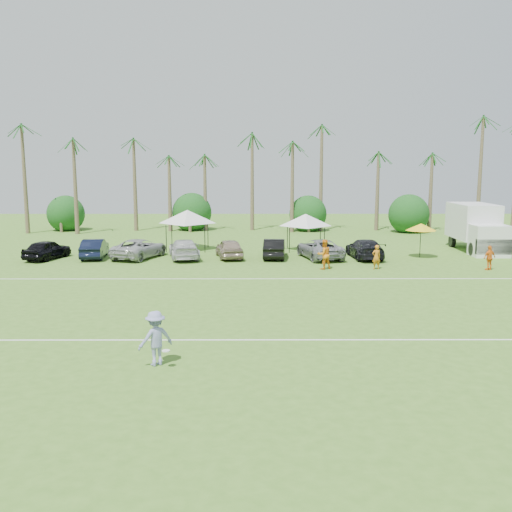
{
  "coord_description": "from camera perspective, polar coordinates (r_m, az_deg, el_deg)",
  "views": [
    {
      "loc": [
        0.48,
        -19.23,
        6.68
      ],
      "look_at": [
        0.58,
        12.62,
        1.6
      ],
      "focal_mm": 40.0,
      "sensor_mm": 36.0,
      "label": 1
    }
  ],
  "objects": [
    {
      "name": "parked_car_7",
      "position": [
        42.02,
        10.82,
        0.72
      ],
      "size": [
        2.3,
        4.97,
        1.41
      ],
      "primitive_type": "imported",
      "rotation": [
        0.0,
        0.0,
        3.21
      ],
      "color": "black",
      "rests_on": "ground"
    },
    {
      "name": "parked_car_4",
      "position": [
        41.44,
        -2.68,
        0.76
      ],
      "size": [
        2.4,
        4.36,
        1.41
      ],
      "primitive_type": "imported",
      "rotation": [
        0.0,
        0.0,
        3.33
      ],
      "color": "gray",
      "rests_on": "ground"
    },
    {
      "name": "palm_tree_7",
      "position": [
        57.82,
        7.47,
        12.34
      ],
      "size": [
        2.4,
        2.4,
        11.9
      ],
      "color": "brown",
      "rests_on": "ground"
    },
    {
      "name": "palm_tree_1",
      "position": [
        59.87,
        -17.44,
        10.26
      ],
      "size": [
        2.4,
        2.4,
        9.9
      ],
      "color": "brown",
      "rests_on": "ground"
    },
    {
      "name": "bush_tree_1",
      "position": [
        58.8,
        -6.52,
        4.24
      ],
      "size": [
        4.0,
        4.0,
        4.0
      ],
      "color": "brown",
      "rests_on": "ground"
    },
    {
      "name": "parked_car_1",
      "position": [
        43.06,
        -15.85,
        0.74
      ],
      "size": [
        1.94,
        4.4,
        1.41
      ],
      "primitive_type": "imported",
      "rotation": [
        0.0,
        0.0,
        3.25
      ],
      "color": "black",
      "rests_on": "ground"
    },
    {
      "name": "ground",
      "position": [
        20.37,
        -1.55,
        -10.09
      ],
      "size": [
        120.0,
        120.0,
        0.0
      ],
      "primitive_type": "plane",
      "color": "#437121",
      "rests_on": "ground"
    },
    {
      "name": "frisbee_player",
      "position": [
        19.62,
        -10.01,
        -8.1
      ],
      "size": [
        1.39,
        1.25,
        1.87
      ],
      "rotation": [
        0.0,
        0.0,
        3.72
      ],
      "color": "#868BBE",
      "rests_on": "ground"
    },
    {
      "name": "market_umbrella",
      "position": [
        43.07,
        16.17,
        2.8
      ],
      "size": [
        2.25,
        2.25,
        2.51
      ],
      "color": "black",
      "rests_on": "ground"
    },
    {
      "name": "palm_tree_3",
      "position": [
        57.96,
        -8.8,
        12.3
      ],
      "size": [
        2.4,
        2.4,
        11.9
      ],
      "color": "brown",
      "rests_on": "ground"
    },
    {
      "name": "canopy_tent_left",
      "position": [
        45.62,
        -6.89,
        4.6
      ],
      "size": [
        4.58,
        4.58,
        3.71
      ],
      "color": "black",
      "rests_on": "ground"
    },
    {
      "name": "bush_tree_0",
      "position": [
        61.6,
        -18.66,
        4.04
      ],
      "size": [
        4.0,
        4.0,
        4.0
      ],
      "color": "brown",
      "rests_on": "ground"
    },
    {
      "name": "palm_tree_2",
      "position": [
        58.63,
        -12.72,
        11.32
      ],
      "size": [
        2.4,
        2.4,
        10.9
      ],
      "color": "brown",
      "rests_on": "ground"
    },
    {
      "name": "sideline_player_b",
      "position": [
        37.17,
        6.82,
        0.16
      ],
      "size": [
        1.16,
        1.05,
        1.94
      ],
      "primitive_type": "imported",
      "rotation": [
        0.0,
        0.0,
        3.56
      ],
      "color": "orange",
      "rests_on": "ground"
    },
    {
      "name": "canopy_tent_right",
      "position": [
        45.16,
        4.99,
        4.22
      ],
      "size": [
        4.17,
        4.17,
        3.38
      ],
      "color": "black",
      "rests_on": "ground"
    },
    {
      "name": "field_lines",
      "position": [
        28.04,
        -1.16,
        -4.71
      ],
      "size": [
        80.0,
        12.1,
        0.01
      ],
      "color": "white",
      "rests_on": "ground"
    },
    {
      "name": "palm_tree_9",
      "position": [
        59.88,
        17.12,
        10.27
      ],
      "size": [
        2.4,
        2.4,
        9.9
      ],
      "color": "brown",
      "rests_on": "ground"
    },
    {
      "name": "palm_tree_10",
      "position": [
        61.56,
        21.68,
        10.79
      ],
      "size": [
        2.4,
        2.4,
        10.9
      ],
      "color": "brown",
      "rests_on": "ground"
    },
    {
      "name": "palm_tree_0",
      "position": [
        61.5,
        -21.92,
        9.16
      ],
      "size": [
        2.4,
        2.4,
        8.9
      ],
      "color": "brown",
      "rests_on": "ground"
    },
    {
      "name": "bush_tree_3",
      "position": [
        60.46,
        14.73,
        4.13
      ],
      "size": [
        4.0,
        4.0,
        4.0
      ],
      "color": "brown",
      "rests_on": "ground"
    },
    {
      "name": "parked_car_5",
      "position": [
        41.51,
        1.85,
        0.78
      ],
      "size": [
        1.78,
        4.36,
        1.41
      ],
      "primitive_type": "imported",
      "rotation": [
        0.0,
        0.0,
        3.07
      ],
      "color": "black",
      "rests_on": "ground"
    },
    {
      "name": "sideline_player_c",
      "position": [
        39.6,
        22.32,
        -0.17
      ],
      "size": [
        1.01,
        0.73,
        1.59
      ],
      "primitive_type": "imported",
      "rotation": [
        0.0,
        0.0,
        3.56
      ],
      "color": "orange",
      "rests_on": "ground"
    },
    {
      "name": "sideline_player_a",
      "position": [
        37.74,
        11.94,
        -0.11
      ],
      "size": [
        0.66,
        0.52,
        1.59
      ],
      "primitive_type": "imported",
      "rotation": [
        0.0,
        0.0,
        3.4
      ],
      "color": "orange",
      "rests_on": "ground"
    },
    {
      "name": "palm_tree_5",
      "position": [
        57.26,
        -0.67,
        10.74
      ],
      "size": [
        2.4,
        2.4,
        9.9
      ],
      "color": "brown",
      "rests_on": "ground"
    },
    {
      "name": "box_truck",
      "position": [
        47.91,
        21.21,
        2.79
      ],
      "size": [
        2.84,
        7.13,
        3.66
      ],
      "rotation": [
        0.0,
        0.0,
        -0.01
      ],
      "color": "white",
      "rests_on": "ground"
    },
    {
      "name": "parked_car_0",
      "position": [
        43.59,
        -20.18,
        0.62
      ],
      "size": [
        2.72,
        4.42,
        1.41
      ],
      "primitive_type": "imported",
      "rotation": [
        0.0,
        0.0,
        2.87
      ],
      "color": "black",
      "rests_on": "ground"
    },
    {
      "name": "bush_tree_2",
      "position": [
        58.7,
        5.23,
        4.25
      ],
      "size": [
        4.0,
        4.0,
        4.0
      ],
      "color": "brown",
      "rests_on": "ground"
    },
    {
      "name": "parked_car_6",
      "position": [
        41.51,
        6.39,
        0.73
      ],
      "size": [
        3.39,
        5.45,
        1.41
      ],
      "primitive_type": "imported",
      "rotation": [
        0.0,
        0.0,
        3.36
      ],
      "color": "gray",
      "rests_on": "ground"
    },
    {
      "name": "palm_tree_4",
      "position": [
        57.41,
        -4.72,
        9.83
      ],
      "size": [
        2.4,
        2.4,
        8.9
      ],
      "color": "brown",
      "rests_on": "ground"
    },
    {
      "name": "parked_car_2",
      "position": [
        42.25,
        -11.59,
        0.74
      ],
      "size": [
        3.86,
        5.54,
        1.41
      ],
      "primitive_type": "imported",
      "rotation": [
        0.0,
        0.0,
        2.81
      ],
      "color": "#A8A8A8",
      "rests_on": "ground"
    },
    {
      "name": "palm_tree_8",
      "position": [
        58.59,
        12.34,
        9.64
      ],
      "size": [
        2.4,
        2.4,
        8.9
      ],
      "color": "brown",
      "rests_on": "ground"
    },
    {
      "name": "parked_car_3",
      "position": [
        41.52,
        -7.21,
        0.71
      ],
      "size": [
        2.9,
        5.14,
        1.41
      ],
      "primitive_type": "imported",
      "rotation": [
        0.0,
        0.0,
        3.34
      ],
      "color": "silver",
      "rests_on": "ground"
    },
    {
      "name": "palm_tree_6",
      "position": [
        57.4,
        3.41,
        11.58
      ],
      "size": [
        2.4,
        2.4,
        10.9
      ],
      "color": "brown",
      "rests_on": "ground"
    }
  ]
}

